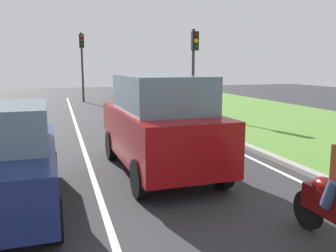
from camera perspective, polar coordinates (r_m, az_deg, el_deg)
ground_plane at (r=13.55m, az=-10.91°, el=-1.27°), size 60.00×60.00×0.00m
lane_line_center at (r=13.50m, az=-13.87°, el=-1.40°), size 0.12×32.00×0.01m
lane_line_right_edge at (r=14.37m, az=3.50°, el=-0.49°), size 0.12×32.00×0.01m
grass_verge_right at (r=16.70m, az=19.46°, el=0.48°), size 9.00×48.00×0.06m
curb_right at (r=14.54m, az=5.35°, el=-0.17°), size 0.24×48.00×0.12m
car_suv_ahead at (r=8.38m, az=-1.31°, el=0.38°), size 2.09×4.56×2.28m
car_sedan_left_lane at (r=6.79m, az=-24.86°, el=-4.82°), size 1.93×4.34×1.86m
traffic_light_near_right at (r=17.90m, az=4.17°, el=10.93°), size 0.32×0.50×4.26m
traffic_light_far_median at (r=25.70m, az=-13.46°, el=10.97°), size 0.32×0.50×4.73m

